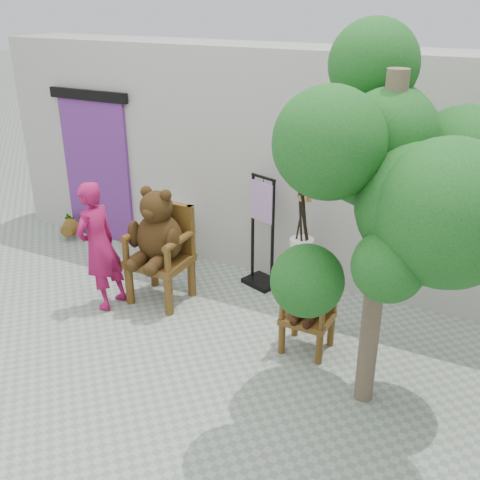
{
  "coord_description": "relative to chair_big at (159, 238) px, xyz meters",
  "views": [
    {
      "loc": [
        2.73,
        -3.81,
        3.61
      ],
      "look_at": [
        -0.01,
        1.54,
        0.95
      ],
      "focal_mm": 42.0,
      "sensor_mm": 36.0,
      "label": 1
    }
  ],
  "objects": [
    {
      "name": "cafe_table",
      "position": [
        -0.51,
        1.0,
        -0.41
      ],
      "size": [
        0.6,
        0.6,
        0.7
      ],
      "rotation": [
        0.0,
        0.0,
        -0.37
      ],
      "color": "white",
      "rests_on": "ground"
    },
    {
      "name": "chair_small",
      "position": [
        2.05,
        -0.18,
        -0.3
      ],
      "size": [
        0.51,
        0.5,
        0.92
      ],
      "color": "#4C3010",
      "rests_on": "ground"
    },
    {
      "name": "back_wall",
      "position": [
        1.04,
        1.75,
        0.65
      ],
      "size": [
        9.0,
        1.0,
        3.0
      ],
      "primitive_type": "cube",
      "color": "#B2AEA6",
      "rests_on": "ground"
    },
    {
      "name": "doorway",
      "position": [
        -1.96,
        1.22,
        0.32
      ],
      "size": [
        1.4,
        0.11,
        2.33
      ],
      "color": "#63297D",
      "rests_on": "ground"
    },
    {
      "name": "stool_bucket",
      "position": [
        1.55,
        0.83,
        -0.21
      ],
      "size": [
        0.32,
        0.32,
        1.45
      ],
      "rotation": [
        0.0,
        0.0,
        -0.14
      ],
      "color": "white",
      "rests_on": "ground"
    },
    {
      "name": "chair_big",
      "position": [
        0.0,
        0.0,
        0.0
      ],
      "size": [
        0.71,
        0.79,
        1.5
      ],
      "color": "#4C3010",
      "rests_on": "ground"
    },
    {
      "name": "person",
      "position": [
        -0.59,
        -0.43,
        -0.06
      ],
      "size": [
        0.41,
        0.59,
        1.58
      ],
      "primitive_type": "imported",
      "rotation": [
        0.0,
        0.0,
        -1.62
      ],
      "color": "#9C134A",
      "rests_on": "ground"
    },
    {
      "name": "display_stand",
      "position": [
        0.97,
        0.93,
        -0.26
      ],
      "size": [
        0.54,
        0.48,
        1.51
      ],
      "rotation": [
        0.0,
        0.0,
        -0.34
      ],
      "color": "black",
      "rests_on": "ground"
    },
    {
      "name": "ground_plane",
      "position": [
        1.04,
        -1.35,
        -0.85
      ],
      "size": [
        60.0,
        60.0,
        0.0
      ],
      "primitive_type": "plane",
      "color": "gray",
      "rests_on": "ground"
    },
    {
      "name": "tree",
      "position": [
        2.95,
        -0.7,
        1.45
      ],
      "size": [
        1.91,
        2.0,
        3.44
      ],
      "rotation": [
        0.0,
        0.0,
        0.18
      ],
      "color": "#4C3E2D",
      "rests_on": "ground"
    },
    {
      "name": "potted_plant",
      "position": [
        -2.36,
        1.0,
        -0.61
      ],
      "size": [
        0.52,
        0.48,
        0.48
      ],
      "primitive_type": "imported",
      "rotation": [
        0.0,
        0.0,
        0.29
      ],
      "color": "#103D15",
      "rests_on": "ground"
    }
  ]
}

